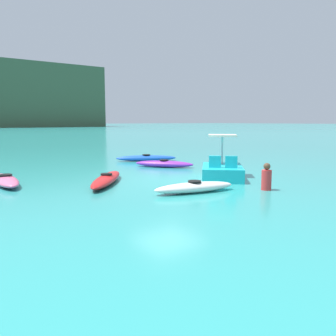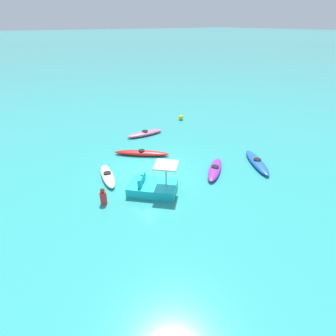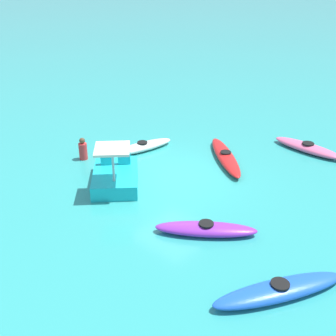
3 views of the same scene
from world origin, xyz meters
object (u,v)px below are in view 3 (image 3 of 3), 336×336
(kayak_blue, at_px, (279,290))
(person_near_shore, at_px, (83,150))
(kayak_pink, at_px, (307,148))
(kayak_white, at_px, (142,147))
(kayak_purple, at_px, (206,229))
(pedal_boat_cyan, at_px, (115,176))
(kayak_red, at_px, (225,157))

(kayak_blue, height_order, person_near_shore, person_near_shore)
(kayak_pink, xyz_separation_m, person_near_shore, (6.56, -6.06, 0.22))
(kayak_blue, bearing_deg, kayak_white, -113.65)
(kayak_purple, relative_size, pedal_boat_cyan, 0.97)
(kayak_red, bearing_deg, kayak_purple, 29.45)
(kayak_blue, distance_m, kayak_white, 8.97)
(kayak_red, relative_size, kayak_pink, 1.07)
(kayak_pink, xyz_separation_m, pedal_boat_cyan, (7.06, -3.59, 0.17))
(kayak_white, relative_size, kayak_pink, 0.94)
(kayak_purple, relative_size, kayak_pink, 0.91)
(kayak_purple, xyz_separation_m, kayak_red, (-4.33, -2.44, -0.00))
(kayak_pink, relative_size, pedal_boat_cyan, 1.06)
(kayak_red, height_order, person_near_shore, person_near_shore)
(person_near_shore, bearing_deg, kayak_pink, 137.27)
(kayak_purple, bearing_deg, kayak_blue, 74.15)
(kayak_purple, height_order, kayak_pink, same)
(kayak_blue, bearing_deg, kayak_pink, -157.92)
(kayak_purple, height_order, kayak_white, same)
(kayak_blue, xyz_separation_m, kayak_purple, (-0.78, -2.75, 0.00))
(kayak_red, relative_size, pedal_boat_cyan, 1.14)
(kayak_purple, relative_size, kayak_white, 0.96)
(kayak_red, bearing_deg, pedal_boat_cyan, -21.85)
(kayak_red, bearing_deg, kayak_blue, 45.49)
(kayak_purple, height_order, kayak_red, same)
(person_near_shore, bearing_deg, kayak_red, 131.33)
(kayak_blue, xyz_separation_m, person_near_shore, (-1.48, -9.32, 0.22))
(kayak_blue, distance_m, kayak_red, 7.29)
(kayak_blue, xyz_separation_m, kayak_pink, (-8.04, -3.26, 0.00))
(kayak_pink, distance_m, person_near_shore, 8.93)
(kayak_purple, relative_size, kayak_red, 0.85)
(kayak_purple, distance_m, kayak_pink, 7.27)
(kayak_white, height_order, kayak_red, same)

